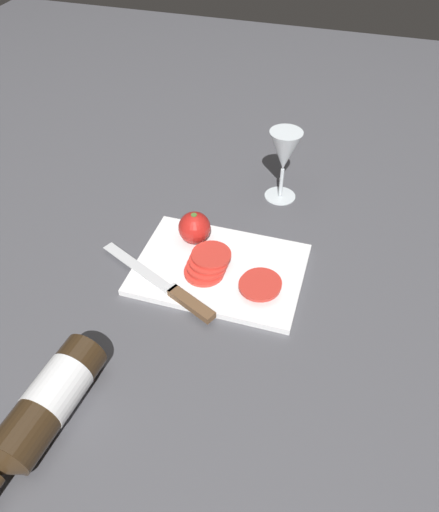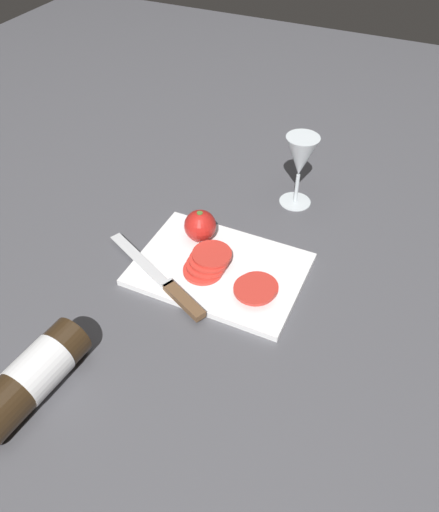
{
  "view_description": "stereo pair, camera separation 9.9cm",
  "coord_description": "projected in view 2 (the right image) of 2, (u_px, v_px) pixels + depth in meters",
  "views": [
    {
      "loc": [
        -0.15,
        0.66,
        0.73
      ],
      "look_at": [
        0.06,
        -0.03,
        0.04
      ],
      "focal_mm": 35.0,
      "sensor_mm": 36.0,
      "label": 1
    },
    {
      "loc": [
        -0.24,
        0.62,
        0.73
      ],
      "look_at": [
        0.06,
        -0.03,
        0.04
      ],
      "focal_mm": 35.0,
      "sensor_mm": 36.0,
      "label": 2
    }
  ],
  "objects": [
    {
      "name": "cutting_board",
      "position": [
        220.0,
        269.0,
        1.02
      ],
      "size": [
        0.34,
        0.24,
        0.01
      ],
      "color": "white",
      "rests_on": "ground_plane"
    },
    {
      "name": "wine_glass",
      "position": [
        300.0,
        159.0,
        1.11
      ],
      "size": [
        0.08,
        0.08,
        0.17
      ],
      "color": "silver",
      "rests_on": "ground_plane"
    },
    {
      "name": "tomato_slice_stack_far",
      "position": [
        256.0,
        288.0,
        0.96
      ],
      "size": [
        0.08,
        0.1,
        0.02
      ],
      "color": "red",
      "rests_on": "cutting_board"
    },
    {
      "name": "whole_tomato",
      "position": [
        200.0,
        226.0,
        1.05
      ],
      "size": [
        0.07,
        0.07,
        0.07
      ],
      "color": "red",
      "rests_on": "cutting_board"
    },
    {
      "name": "knife",
      "position": [
        173.0,
        291.0,
        0.96
      ],
      "size": [
        0.28,
        0.15,
        0.01
      ],
      "rotation": [
        0.0,
        0.0,
        5.84
      ],
      "color": "silver",
      "rests_on": "cutting_board"
    },
    {
      "name": "tomato_slice_stack_near",
      "position": [
        208.0,
        262.0,
        1.0
      ],
      "size": [
        0.09,
        0.11,
        0.03
      ],
      "color": "red",
      "rests_on": "cutting_board"
    },
    {
      "name": "ground_plane",
      "position": [
        239.0,
        291.0,
        0.98
      ],
      "size": [
        3.0,
        3.0,
        0.0
      ],
      "primitive_type": "plane",
      "color": "#4C4C51"
    },
    {
      "name": "wine_bottle",
      "position": [
        25.0,
        384.0,
        0.79
      ],
      "size": [
        0.09,
        0.33,
        0.08
      ],
      "color": "#332314",
      "rests_on": "ground_plane"
    }
  ]
}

